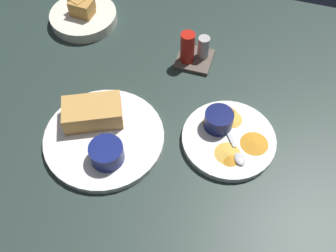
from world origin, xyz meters
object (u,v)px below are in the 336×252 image
at_px(spoon_by_dark_ramekin, 102,136).
at_px(plate_chips_companion, 228,140).
at_px(condiment_caddy, 193,51).
at_px(ramekin_dark_sauce, 107,153).
at_px(bread_basket_rear, 83,15).
at_px(sandwich_half_near, 93,112).
at_px(plate_sandwich_main, 103,137).
at_px(spoon_by_gravy_ramekin, 237,154).
at_px(ramekin_light_gravy, 219,120).

height_order(spoon_by_dark_ramekin, plate_chips_companion, spoon_by_dark_ramekin).
distance_m(spoon_by_dark_ramekin, condiment_caddy, 0.33).
bearing_deg(ramekin_dark_sauce, bread_basket_rear, 120.33).
bearing_deg(sandwich_half_near, plate_sandwich_main, -46.85).
height_order(spoon_by_dark_ramekin, spoon_by_gravy_ramekin, same).
relative_size(plate_sandwich_main, bread_basket_rear, 1.45).
bearing_deg(ramekin_dark_sauce, plate_chips_companion, 28.01).
relative_size(ramekin_dark_sauce, spoon_by_gravy_ramekin, 0.81).
relative_size(spoon_by_gravy_ramekin, condiment_caddy, 0.95).
distance_m(spoon_by_gravy_ramekin, condiment_caddy, 0.31).
height_order(plate_sandwich_main, spoon_by_dark_ramekin, spoon_by_dark_ramekin).
height_order(sandwich_half_near, condiment_caddy, condiment_caddy).
height_order(ramekin_dark_sauce, spoon_by_gravy_ramekin, ramekin_dark_sauce).
bearing_deg(ramekin_light_gravy, plate_sandwich_main, -156.90).
bearing_deg(spoon_by_dark_ramekin, plate_chips_companion, 16.39).
bearing_deg(spoon_by_gravy_ramekin, condiment_caddy, 122.84).
bearing_deg(plate_sandwich_main, ramekin_dark_sauce, -55.85).
relative_size(sandwich_half_near, ramekin_light_gravy, 2.34).
bearing_deg(plate_sandwich_main, bread_basket_rear, 119.77).
relative_size(ramekin_dark_sauce, ramekin_light_gravy, 1.14).
relative_size(ramekin_dark_sauce, plate_chips_companion, 0.35).
distance_m(plate_sandwich_main, condiment_caddy, 0.32).
xyz_separation_m(plate_sandwich_main, condiment_caddy, (0.13, 0.30, 0.03)).
xyz_separation_m(plate_sandwich_main, ramekin_light_gravy, (0.24, 0.10, 0.03)).
xyz_separation_m(spoon_by_gravy_ramekin, bread_basket_rear, (-0.50, 0.32, 0.00)).
height_order(plate_chips_companion, spoon_by_gravy_ramekin, spoon_by_gravy_ramekin).
bearing_deg(ramekin_dark_sauce, sandwich_half_near, 128.27).
xyz_separation_m(ramekin_dark_sauce, spoon_by_dark_ramekin, (-0.03, 0.05, -0.02)).
bearing_deg(spoon_by_gravy_ramekin, plate_chips_companion, 123.98).
bearing_deg(plate_chips_companion, bread_basket_rear, 149.45).
bearing_deg(plate_chips_companion, ramekin_dark_sauce, -151.99).
distance_m(ramekin_light_gravy, bread_basket_rear, 0.51).
bearing_deg(plate_sandwich_main, spoon_by_dark_ramekin, -63.87).
relative_size(sandwich_half_near, ramekin_dark_sauce, 2.06).
distance_m(plate_sandwich_main, bread_basket_rear, 0.41).
bearing_deg(ramekin_dark_sauce, ramekin_light_gravy, 36.50).
relative_size(ramekin_light_gravy, condiment_caddy, 0.67).
bearing_deg(spoon_by_dark_ramekin, bread_basket_rear, 119.74).
bearing_deg(ramekin_light_gravy, plate_chips_companion, -39.81).
xyz_separation_m(spoon_by_dark_ramekin, bread_basket_rear, (-0.21, 0.36, 0.00)).
height_order(ramekin_dark_sauce, condiment_caddy, condiment_caddy).
height_order(ramekin_light_gravy, condiment_caddy, condiment_caddy).
height_order(sandwich_half_near, ramekin_dark_sauce, sandwich_half_near).
height_order(bread_basket_rear, condiment_caddy, condiment_caddy).
bearing_deg(sandwich_half_near, spoon_by_dark_ramekin, -47.95).
height_order(plate_chips_companion, ramekin_light_gravy, ramekin_light_gravy).
bearing_deg(spoon_by_gravy_ramekin, spoon_by_dark_ramekin, -172.02).
distance_m(sandwich_half_near, condiment_caddy, 0.31).
bearing_deg(sandwich_half_near, spoon_by_gravy_ramekin, 0.16).
xyz_separation_m(plate_chips_companion, spoon_by_gravy_ramekin, (0.03, -0.04, 0.01)).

